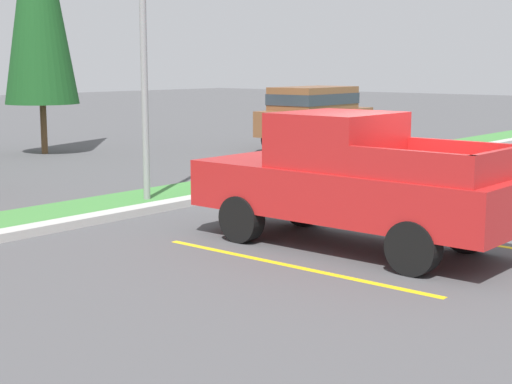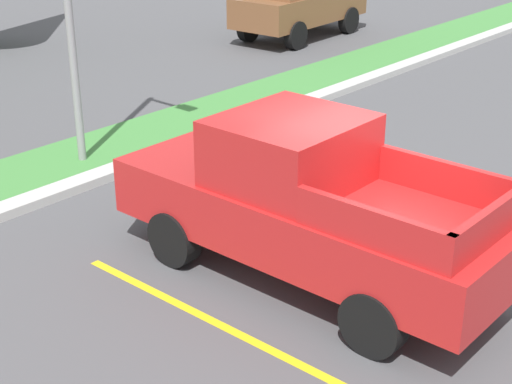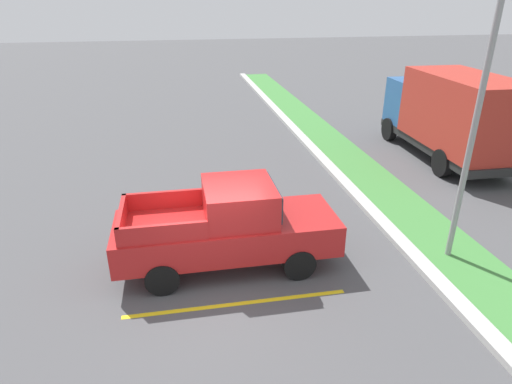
% 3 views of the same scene
% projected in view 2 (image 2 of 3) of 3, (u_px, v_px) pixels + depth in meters
% --- Properties ---
extents(ground_plane, '(120.00, 120.00, 0.00)m').
position_uv_depth(ground_plane, '(366.00, 263.00, 10.36)').
color(ground_plane, '#4C4C4F').
extents(parking_line_near, '(0.12, 4.80, 0.01)m').
position_uv_depth(parking_line_near, '(225.00, 327.00, 8.95)').
color(parking_line_near, yellow).
rests_on(parking_line_near, ground).
extents(parking_line_far, '(0.12, 4.80, 0.01)m').
position_uv_depth(parking_line_far, '(372.00, 236.00, 11.10)').
color(parking_line_far, yellow).
rests_on(parking_line_far, ground).
extents(curb_strip, '(56.00, 0.40, 0.15)m').
position_uv_depth(curb_strip, '(123.00, 168.00, 13.33)').
color(curb_strip, '#B2B2AD').
rests_on(curb_strip, ground).
extents(grass_median, '(56.00, 1.80, 0.06)m').
position_uv_depth(grass_median, '(83.00, 156.00, 14.01)').
color(grass_median, '#42843D').
rests_on(grass_median, ground).
extents(pickup_truck_main, '(1.99, 5.24, 2.10)m').
position_uv_depth(pickup_truck_main, '(305.00, 203.00, 9.64)').
color(pickup_truck_main, black).
rests_on(pickup_truck_main, ground).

